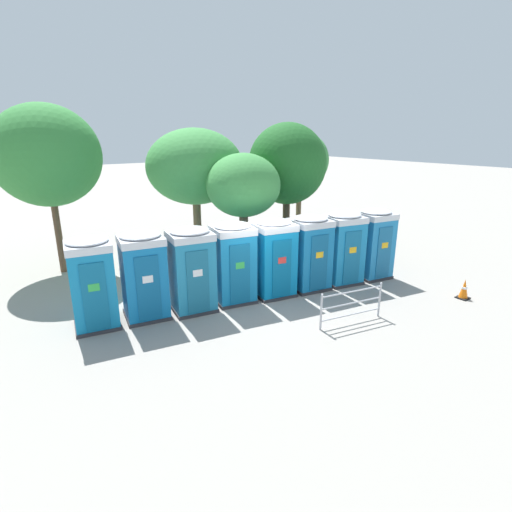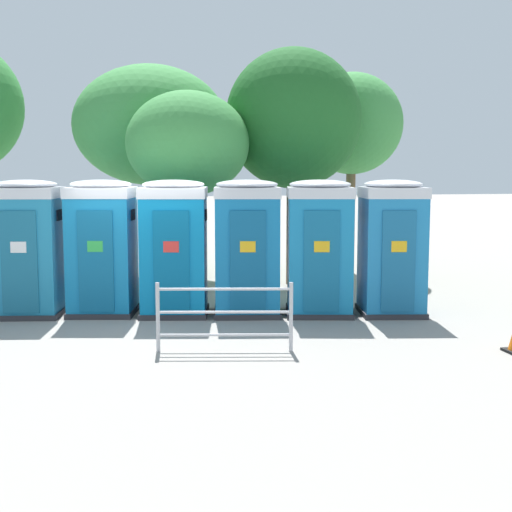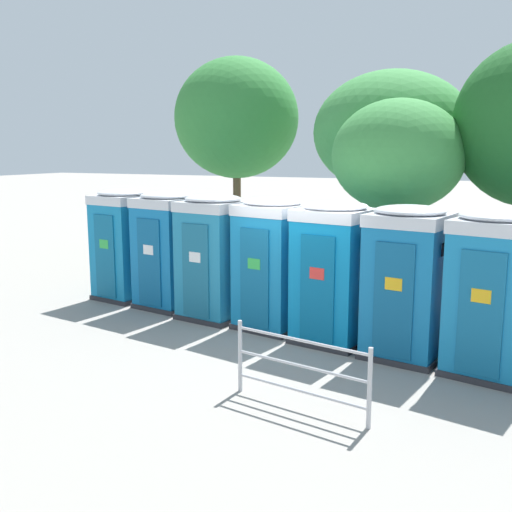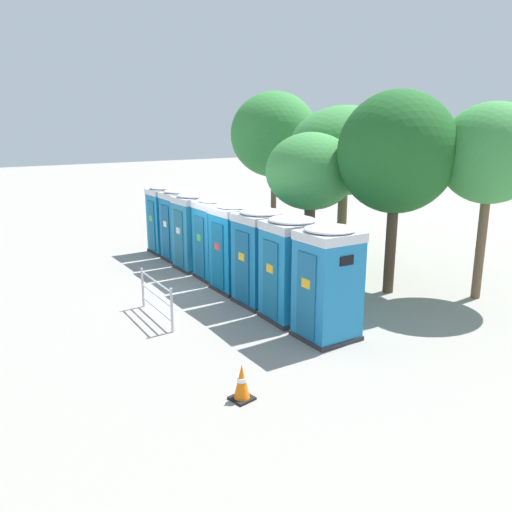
% 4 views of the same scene
% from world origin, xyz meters
% --- Properties ---
extents(ground_plane, '(120.00, 120.00, 0.00)m').
position_xyz_m(ground_plane, '(0.00, 0.00, 0.00)').
color(ground_plane, gray).
extents(portapotty_0, '(1.35, 1.38, 2.54)m').
position_xyz_m(portapotty_0, '(-4.68, 0.93, 1.28)').
color(portapotty_0, '#2D2D33').
rests_on(portapotty_0, ground).
extents(portapotty_1, '(1.41, 1.40, 2.54)m').
position_xyz_m(portapotty_1, '(-3.34, 0.69, 1.28)').
color(portapotty_1, '#2D2D33').
rests_on(portapotty_1, ground).
extents(portapotty_2, '(1.42, 1.39, 2.54)m').
position_xyz_m(portapotty_2, '(-2.02, 0.33, 1.28)').
color(portapotty_2, '#2D2D33').
rests_on(portapotty_2, ground).
extents(portapotty_3, '(1.44, 1.42, 2.54)m').
position_xyz_m(portapotty_3, '(-0.66, 0.18, 1.28)').
color(portapotty_3, '#2D2D33').
rests_on(portapotty_3, ground).
extents(portapotty_4, '(1.44, 1.41, 2.54)m').
position_xyz_m(portapotty_4, '(0.66, -0.17, 1.28)').
color(portapotty_4, '#2D2D33').
rests_on(portapotty_4, ground).
extents(portapotty_5, '(1.42, 1.39, 2.54)m').
position_xyz_m(portapotty_5, '(2.00, -0.44, 1.28)').
color(portapotty_5, '#2D2D33').
rests_on(portapotty_5, ground).
extents(portapotty_6, '(1.47, 1.44, 2.54)m').
position_xyz_m(portapotty_6, '(3.34, -0.71, 1.28)').
color(portapotty_6, '#2D2D33').
rests_on(portapotty_6, ground).
extents(street_tree_0, '(2.72, 2.72, 4.45)m').
position_xyz_m(street_tree_0, '(1.22, 2.33, 3.26)').
color(street_tree_0, '#4C3826').
rests_on(street_tree_0, ground).
extents(street_tree_1, '(3.73, 3.73, 6.14)m').
position_xyz_m(street_tree_1, '(-4.45, 6.37, 4.34)').
color(street_tree_1, brown).
rests_on(street_tree_1, ground).
extents(street_tree_4, '(3.85, 3.85, 5.32)m').
position_xyz_m(street_tree_4, '(0.57, 4.78, 3.81)').
color(street_tree_4, brown).
rests_on(street_tree_4, ground).
extents(event_barrier, '(2.02, 0.46, 1.05)m').
position_xyz_m(event_barrier, '(1.12, -3.10, 0.57)').
color(event_barrier, '#B7B7BC').
rests_on(event_barrier, ground).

